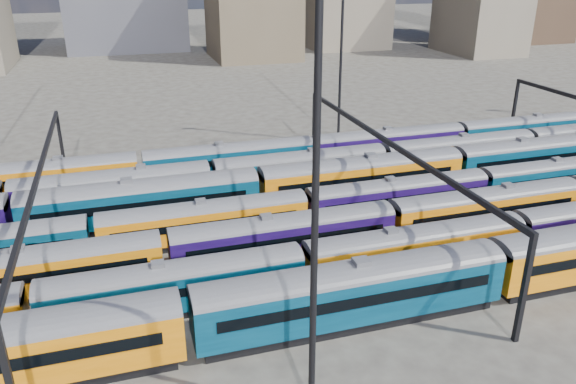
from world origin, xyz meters
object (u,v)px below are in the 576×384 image
object	(u,v)px
rake_2	(284,232)
mast_2	(316,179)
rake_1	(517,229)
rake_0	(186,316)

from	to	relation	value
rake_2	mast_2	world-z (taller)	mast_2
rake_1	mast_2	size ratio (longest dim) A/B	4.42
rake_0	rake_2	size ratio (longest dim) A/B	1.38
rake_2	mast_2	distance (m)	20.81
rake_0	rake_2	xyz separation A→B (m)	(9.37, 10.00, -0.39)
rake_0	mast_2	bearing A→B (deg)	-50.23
rake_1	rake_2	world-z (taller)	rake_2
rake_1	rake_2	xyz separation A→B (m)	(-18.92, 5.00, 0.06)
rake_2	mast_2	bearing A→B (deg)	-101.78
mast_2	rake_2	bearing A→B (deg)	78.22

